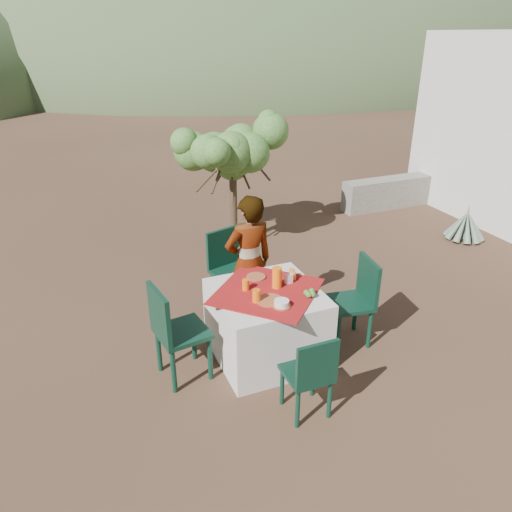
{
  "coord_description": "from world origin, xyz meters",
  "views": [
    {
      "loc": [
        -2.42,
        -3.81,
        3.17
      ],
      "look_at": [
        -0.64,
        0.5,
        0.96
      ],
      "focal_mm": 35.0,
      "sensor_mm": 36.0,
      "label": 1
    }
  ],
  "objects_px": {
    "table": "(267,324)",
    "chair_far": "(229,266)",
    "juice_pitcher": "(277,277)",
    "person": "(249,263)",
    "agave": "(466,226)",
    "chair_right": "(356,297)",
    "chair_near": "(311,373)",
    "chair_left": "(174,329)",
    "shrub_tree": "(235,156)"
  },
  "relations": [
    {
      "from": "table",
      "to": "chair_far",
      "type": "xyz_separation_m",
      "value": [
        -0.01,
        1.1,
        0.15
      ]
    },
    {
      "from": "table",
      "to": "juice_pitcher",
      "type": "bearing_deg",
      "value": 15.99
    },
    {
      "from": "person",
      "to": "table",
      "type": "bearing_deg",
      "value": 79.26
    },
    {
      "from": "agave",
      "to": "chair_right",
      "type": "bearing_deg",
      "value": -151.59
    },
    {
      "from": "chair_near",
      "to": "person",
      "type": "distance_m",
      "value": 1.62
    },
    {
      "from": "table",
      "to": "chair_right",
      "type": "bearing_deg",
      "value": -6.17
    },
    {
      "from": "chair_far",
      "to": "chair_left",
      "type": "xyz_separation_m",
      "value": [
        -0.94,
        -1.11,
        0.02
      ]
    },
    {
      "from": "chair_right",
      "to": "juice_pitcher",
      "type": "relative_size",
      "value": 4.48
    },
    {
      "from": "chair_far",
      "to": "agave",
      "type": "relative_size",
      "value": 1.44
    },
    {
      "from": "table",
      "to": "chair_near",
      "type": "distance_m",
      "value": 0.96
    },
    {
      "from": "table",
      "to": "juice_pitcher",
      "type": "relative_size",
      "value": 6.11
    },
    {
      "from": "chair_near",
      "to": "chair_right",
      "type": "height_order",
      "value": "chair_right"
    },
    {
      "from": "chair_far",
      "to": "agave",
      "type": "xyz_separation_m",
      "value": [
        4.13,
        0.49,
        -0.31
      ]
    },
    {
      "from": "agave",
      "to": "juice_pitcher",
      "type": "bearing_deg",
      "value": -158.75
    },
    {
      "from": "chair_far",
      "to": "shrub_tree",
      "type": "relative_size",
      "value": 0.55
    },
    {
      "from": "shrub_tree",
      "to": "agave",
      "type": "relative_size",
      "value": 2.62
    },
    {
      "from": "chair_right",
      "to": "shrub_tree",
      "type": "distance_m",
      "value": 3.07
    },
    {
      "from": "chair_near",
      "to": "juice_pitcher",
      "type": "distance_m",
      "value": 1.08
    },
    {
      "from": "person",
      "to": "chair_near",
      "type": "bearing_deg",
      "value": 82.3
    },
    {
      "from": "chair_near",
      "to": "person",
      "type": "xyz_separation_m",
      "value": [
        0.07,
        1.59,
        0.31
      ]
    },
    {
      "from": "shrub_tree",
      "to": "agave",
      "type": "height_order",
      "value": "shrub_tree"
    },
    {
      "from": "table",
      "to": "shrub_tree",
      "type": "height_order",
      "value": "shrub_tree"
    },
    {
      "from": "chair_left",
      "to": "shrub_tree",
      "type": "bearing_deg",
      "value": -39.11
    },
    {
      "from": "person",
      "to": "chair_left",
      "type": "bearing_deg",
      "value": 26.94
    },
    {
      "from": "chair_left",
      "to": "juice_pitcher",
      "type": "relative_size",
      "value": 4.7
    },
    {
      "from": "person",
      "to": "shrub_tree",
      "type": "xyz_separation_m",
      "value": [
        0.66,
        2.2,
        0.6
      ]
    },
    {
      "from": "person",
      "to": "shrub_tree",
      "type": "relative_size",
      "value": 0.89
    },
    {
      "from": "chair_far",
      "to": "person",
      "type": "height_order",
      "value": "person"
    },
    {
      "from": "person",
      "to": "juice_pitcher",
      "type": "relative_size",
      "value": 7.24
    },
    {
      "from": "person",
      "to": "agave",
      "type": "xyz_separation_m",
      "value": [
        4.06,
        0.96,
        -0.55
      ]
    },
    {
      "from": "shrub_tree",
      "to": "juice_pitcher",
      "type": "height_order",
      "value": "shrub_tree"
    },
    {
      "from": "person",
      "to": "juice_pitcher",
      "type": "distance_m",
      "value": 0.61
    },
    {
      "from": "chair_right",
      "to": "agave",
      "type": "height_order",
      "value": "chair_right"
    },
    {
      "from": "chair_left",
      "to": "juice_pitcher",
      "type": "xyz_separation_m",
      "value": [
        1.07,
        0.04,
        0.31
      ]
    },
    {
      "from": "agave",
      "to": "chair_left",
      "type": "bearing_deg",
      "value": -162.56
    },
    {
      "from": "chair_right",
      "to": "shrub_tree",
      "type": "height_order",
      "value": "shrub_tree"
    },
    {
      "from": "chair_far",
      "to": "juice_pitcher",
      "type": "height_order",
      "value": "juice_pitcher"
    },
    {
      "from": "chair_right",
      "to": "agave",
      "type": "relative_size",
      "value": 1.44
    },
    {
      "from": "table",
      "to": "agave",
      "type": "bearing_deg",
      "value": 21.1
    },
    {
      "from": "chair_near",
      "to": "juice_pitcher",
      "type": "bearing_deg",
      "value": -97.47
    },
    {
      "from": "chair_far",
      "to": "chair_right",
      "type": "distance_m",
      "value": 1.57
    },
    {
      "from": "chair_near",
      "to": "person",
      "type": "bearing_deg",
      "value": -92.51
    },
    {
      "from": "person",
      "to": "agave",
      "type": "relative_size",
      "value": 2.32
    },
    {
      "from": "chair_near",
      "to": "chair_right",
      "type": "relative_size",
      "value": 0.87
    },
    {
      "from": "shrub_tree",
      "to": "juice_pitcher",
      "type": "xyz_separation_m",
      "value": [
        -0.6,
        -2.8,
        -0.5
      ]
    },
    {
      "from": "chair_left",
      "to": "agave",
      "type": "bearing_deg",
      "value": -81.21
    },
    {
      "from": "chair_left",
      "to": "person",
      "type": "relative_size",
      "value": 0.65
    },
    {
      "from": "agave",
      "to": "shrub_tree",
      "type": "bearing_deg",
      "value": 159.92
    },
    {
      "from": "chair_left",
      "to": "agave",
      "type": "xyz_separation_m",
      "value": [
        5.07,
        1.59,
        -0.33
      ]
    },
    {
      "from": "shrub_tree",
      "to": "agave",
      "type": "xyz_separation_m",
      "value": [
        3.41,
        -1.24,
        -1.15
      ]
    }
  ]
}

